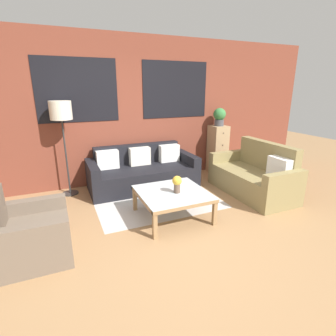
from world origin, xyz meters
name	(u,v)px	position (x,y,z in m)	size (l,w,h in m)	color
ground_plane	(186,237)	(0.00, 0.00, 0.00)	(16.00, 16.00, 0.00)	#9E754C
wall_back_brick	(130,111)	(0.00, 2.44, 1.41)	(8.40, 0.09, 2.80)	brown
rug	(158,201)	(0.07, 1.19, 0.00)	(2.05, 1.42, 0.00)	#BCB7B2
couch_dark	(143,172)	(0.06, 1.95, 0.29)	(2.03, 0.88, 0.78)	black
settee_vintage	(254,177)	(1.80, 0.83, 0.31)	(0.80, 1.61, 0.92)	olive
armchair_corner	(28,235)	(-1.81, 0.34, 0.28)	(0.80, 0.83, 0.84)	#6B5B4C
coffee_table	(172,195)	(0.07, 0.58, 0.35)	(0.96, 0.96, 0.41)	silver
floor_lamp	(61,115)	(-1.27, 2.12, 1.41)	(0.36, 0.36, 1.64)	#2D2D2D
drawer_cabinet	(218,149)	(1.90, 2.18, 0.52)	(0.35, 0.38, 1.05)	tan
potted_plant	(219,116)	(1.90, 2.18, 1.25)	(0.27, 0.27, 0.38)	#47474C
flower_vase	(177,183)	(0.11, 0.52, 0.55)	(0.14, 0.14, 0.25)	brown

